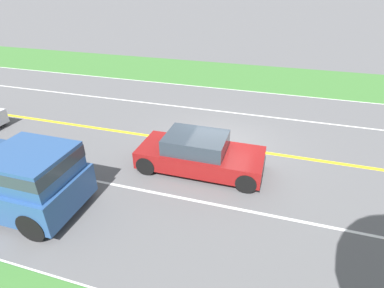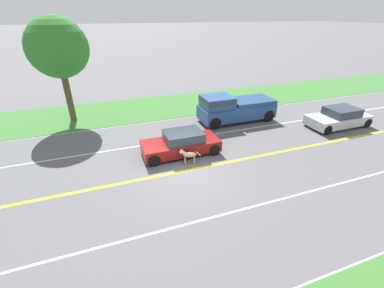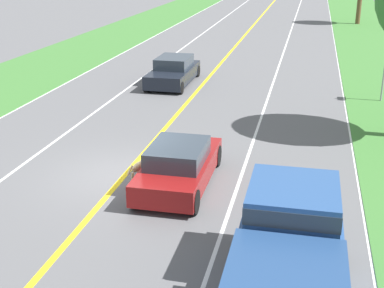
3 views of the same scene
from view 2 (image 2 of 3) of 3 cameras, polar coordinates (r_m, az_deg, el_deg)
name	(u,v)px [view 2 (image 2 of 3)]	position (r m, az deg, el deg)	size (l,w,h in m)	color
ground_plane	(186,171)	(13.03, -1.29, -5.93)	(400.00, 400.00, 0.00)	#5B5B5E
centre_divider_line	(186,171)	(13.03, -1.29, -5.91)	(0.18, 160.00, 0.01)	yellow
lane_edge_line_right	(156,121)	(19.07, -8.11, 5.02)	(0.14, 160.00, 0.01)	white
lane_dash_same_dir	(168,141)	(15.95, -5.35, 0.59)	(0.10, 160.00, 0.01)	white
lane_dash_oncoming	(215,217)	(10.46, 5.15, -15.78)	(0.10, 160.00, 0.01)	white
grass_verge_right	(147,108)	(21.83, -9.87, 7.81)	(6.00, 160.00, 0.03)	#3D7533
ego_car	(181,143)	(14.29, -2.40, 0.12)	(1.83, 4.27, 1.31)	maroon
dog	(188,155)	(13.36, -0.95, -2.38)	(0.48, 1.19, 0.84)	#D1B784
pickup_truck	(234,108)	(18.88, 9.23, 7.96)	(2.14, 5.46, 1.98)	#284C84
car_trailing_near	(339,118)	(20.55, 29.85, 5.09)	(1.91, 4.38, 1.33)	silver
roadside_tree_right_near	(58,48)	(19.81, -27.66, 18.33)	(3.91, 3.91, 7.03)	brown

